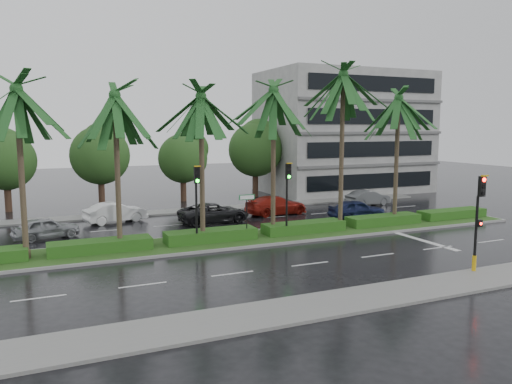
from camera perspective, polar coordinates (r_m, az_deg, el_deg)
name	(u,v)px	position (r m, az deg, el deg)	size (l,w,h in m)	color
ground	(266,242)	(28.68, 1.18, -5.75)	(120.00, 120.00, 0.00)	black
near_sidewalk	(377,296)	(20.24, 13.70, -11.48)	(40.00, 2.40, 0.12)	slate
far_sidewalk	(202,210)	(39.67, -6.14, -2.01)	(40.00, 2.00, 0.12)	slate
median	(259,237)	(29.55, 0.36, -5.20)	(36.00, 4.00, 0.15)	gray
hedge	(259,231)	(29.47, 0.36, -4.50)	(35.20, 1.40, 0.60)	#204714
lane_markings	(316,239)	(29.70, 6.88, -5.34)	(34.00, 13.06, 0.01)	silver
palm_row	(239,102)	(28.40, -1.97, 10.22)	(26.30, 4.20, 10.40)	#423326
signal_near	(478,219)	(24.21, 24.07, -2.83)	(0.34, 0.45, 4.36)	black
signal_median_left	(197,193)	(27.01, -6.79, -0.16)	(0.34, 0.42, 4.36)	black
signal_median_right	(288,188)	(29.07, 3.63, 0.41)	(0.34, 0.42, 4.36)	black
street_sign	(247,205)	(28.31, -1.05, -1.55)	(0.95, 0.09, 2.60)	black
bg_trees	(195,150)	(44.86, -6.99, 4.74)	(32.77, 5.07, 7.33)	#372519
building	(343,132)	(52.01, 9.93, 6.74)	(16.00, 10.00, 12.00)	gray
car_silver	(46,228)	(31.95, -22.86, -3.80)	(3.77, 1.52, 1.28)	#999CA0
car_white	(116,212)	(35.75, -15.74, -2.26)	(4.22, 1.47, 1.39)	silver
car_darkgrey	(214,213)	(34.43, -4.81, -2.39)	(4.90, 2.26, 1.36)	black
car_red	(276,205)	(37.50, 2.30, -1.52)	(4.85, 1.97, 1.41)	maroon
car_blue	(357,209)	(36.41, 11.44, -1.96)	(4.07, 1.64, 1.39)	#19224C
car_grey	(368,198)	(42.86, 12.68, -0.65)	(3.94, 1.37, 1.30)	#4E5052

